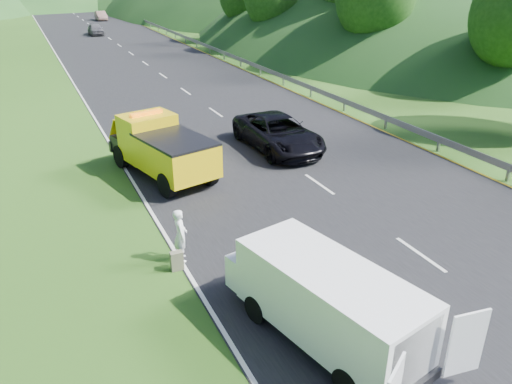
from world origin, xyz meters
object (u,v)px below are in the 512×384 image
child (248,283)px  worker (343,354)px  spare_tire (385,358)px  white_van (324,299)px  woman (182,260)px  suitcase (177,261)px  tow_truck (161,147)px  passing_suv (278,149)px

child → worker: size_ratio=0.66×
child → spare_tire: bearing=-30.9°
white_van → spare_tire: size_ratio=9.85×
woman → suitcase: 0.62m
woman → suitcase: (-0.29, -0.46, 0.30)m
tow_truck → spare_tire: 13.04m
child → suitcase: size_ratio=1.75×
white_van → worker: 1.36m
white_van → spare_tire: 1.94m
tow_truck → suitcase: tow_truck is taller
tow_truck → worker: (0.88, -12.34, -1.25)m
child → spare_tire: size_ratio=1.66×
tow_truck → white_van: (0.72, -11.67, -0.07)m
spare_tire → suitcase: bearing=120.5°
suitcase → spare_tire: bearing=-59.5°
tow_truck → child: bearing=-103.8°
passing_suv → woman: bearing=-133.8°
worker → tow_truck: bearing=75.5°
white_van → passing_suv: (5.25, 12.51, -1.17)m
worker → spare_tire: bearing=-52.1°
woman → suitcase: size_ratio=2.80×
tow_truck → worker: size_ratio=3.94×
white_van → woman: bearing=99.9°
white_van → passing_suv: bearing=54.6°
woman → suitcase: woman is taller
woman → passing_suv: woman is taller
child → passing_suv: 11.35m
passing_suv → white_van: bearing=-113.2°
suitcase → passing_suv: passing_suv is taller
suitcase → white_van: bearing=-62.2°
woman → child: woman is taller
white_van → spare_tire: (0.98, -1.20, -1.17)m
woman → child: size_ratio=1.60×
woman → worker: bearing=-147.9°
worker → suitcase: (-2.47, 5.03, 0.30)m
tow_truck → passing_suv: (5.96, 0.84, -1.25)m
woman → worker: woman is taller
tow_truck → worker: bearing=-99.8°
spare_tire → passing_suv: size_ratio=0.11×
worker → child: bearing=85.2°
white_van → woman: size_ratio=3.69×
worker → spare_tire: (0.81, -0.54, 0.00)m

